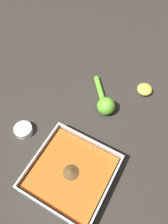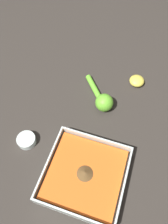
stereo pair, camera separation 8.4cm
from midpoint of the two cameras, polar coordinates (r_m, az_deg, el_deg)
ground_plane at (r=0.78m, az=-4.27°, el=-14.01°), size 4.00×4.00×0.00m
square_dish at (r=0.75m, az=-3.07°, el=-16.40°), size 0.26×0.26×0.06m
spice_bowl at (r=0.84m, az=-17.60°, el=-7.30°), size 0.07×0.07×0.03m
lemon_squeezer at (r=0.87m, az=2.11°, el=2.93°), size 0.15×0.17×0.07m
lemon_half at (r=0.96m, az=11.22°, el=7.82°), size 0.06×0.06×0.03m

